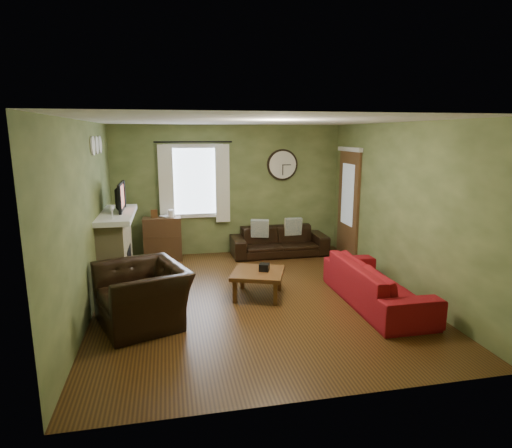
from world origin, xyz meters
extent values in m
cube|color=#41270F|center=(0.00, 0.00, 0.00)|extent=(4.60, 5.20, 0.00)
cube|color=white|center=(0.00, 0.00, 2.60)|extent=(4.60, 5.20, 0.00)
cube|color=olive|center=(-2.30, 0.00, 1.30)|extent=(0.00, 5.20, 2.60)
cube|color=olive|center=(2.30, 0.00, 1.30)|extent=(0.00, 5.20, 2.60)
cube|color=olive|center=(0.00, 2.60, 1.30)|extent=(4.60, 0.00, 2.60)
cube|color=olive|center=(0.00, -2.60, 1.30)|extent=(4.60, 0.00, 2.60)
cube|color=tan|center=(-2.10, 1.15, 0.55)|extent=(0.40, 1.40, 1.10)
cube|color=black|center=(-1.91, 1.15, 0.30)|extent=(0.04, 0.60, 0.55)
cube|color=white|center=(-2.07, 1.15, 1.14)|extent=(0.58, 1.60, 0.08)
imported|color=black|center=(-2.05, 1.30, 1.35)|extent=(0.08, 0.60, 0.35)
cube|color=#994C3F|center=(-1.97, 1.30, 1.41)|extent=(0.02, 0.62, 0.36)
cylinder|color=white|center=(-2.28, 0.80, 2.25)|extent=(0.28, 0.28, 0.03)
cylinder|color=white|center=(-2.28, 1.15, 2.25)|extent=(0.28, 0.28, 0.03)
cylinder|color=white|center=(-2.28, 1.50, 2.25)|extent=(0.28, 0.28, 0.03)
cylinder|color=black|center=(-0.70, 2.48, 2.27)|extent=(0.03, 0.03, 1.50)
cube|color=white|center=(-1.25, 2.48, 1.45)|extent=(0.28, 0.04, 1.55)
cube|color=white|center=(-0.15, 2.48, 1.45)|extent=(0.28, 0.04, 1.55)
cube|color=brown|center=(2.27, 1.85, 1.05)|extent=(0.05, 0.90, 2.10)
imported|color=#533117|center=(-1.35, 2.27, 0.96)|extent=(0.28, 0.30, 0.02)
imported|color=black|center=(0.95, 2.20, 0.28)|extent=(1.93, 0.76, 0.56)
cube|color=#99A49A|center=(0.57, 2.28, 0.55)|extent=(0.38, 0.20, 0.36)
cube|color=#99A49A|center=(1.27, 2.31, 0.55)|extent=(0.36, 0.11, 0.36)
imported|color=maroon|center=(1.67, -0.58, 0.31)|extent=(0.82, 2.11, 0.62)
imported|color=black|center=(-1.60, -0.55, 0.38)|extent=(1.36, 1.45, 0.76)
cube|color=black|center=(0.16, 0.05, 0.40)|extent=(0.19, 0.19, 0.11)
camera|label=1|loc=(-1.22, -5.96, 2.43)|focal=30.00mm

